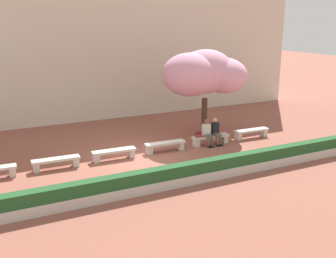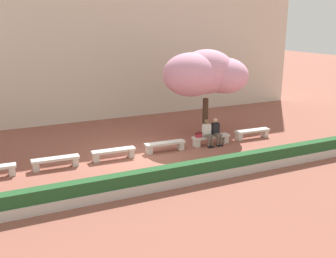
% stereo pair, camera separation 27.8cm
% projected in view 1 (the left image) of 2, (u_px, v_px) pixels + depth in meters
% --- Properties ---
extents(ground_plane, '(100.00, 100.00, 0.00)m').
position_uv_depth(ground_plane, '(140.00, 155.00, 17.68)').
color(ground_plane, '#8E5142').
extents(building_facade, '(28.57, 4.00, 9.82)m').
position_uv_depth(building_facade, '(82.00, 36.00, 24.26)').
color(building_facade, beige).
rests_on(building_facade, ground).
extents(stone_bench_near_west, '(1.93, 0.50, 0.45)m').
position_uv_depth(stone_bench_near_west, '(56.00, 162.00, 16.01)').
color(stone_bench_near_west, beige).
rests_on(stone_bench_near_west, ground).
extents(stone_bench_center, '(1.93, 0.50, 0.45)m').
position_uv_depth(stone_bench_center, '(114.00, 153.00, 17.07)').
color(stone_bench_center, beige).
rests_on(stone_bench_center, ground).
extents(stone_bench_near_east, '(1.93, 0.50, 0.45)m').
position_uv_depth(stone_bench_near_east, '(165.00, 145.00, 18.12)').
color(stone_bench_near_east, beige).
rests_on(stone_bench_near_east, ground).
extents(stone_bench_east_end, '(1.93, 0.50, 0.45)m').
position_uv_depth(stone_bench_east_end, '(211.00, 138.00, 19.18)').
color(stone_bench_east_end, beige).
rests_on(stone_bench_east_end, ground).
extents(stone_bench_far_east, '(1.93, 0.50, 0.45)m').
position_uv_depth(stone_bench_far_east, '(251.00, 132.00, 20.23)').
color(stone_bench_far_east, beige).
rests_on(stone_bench_far_east, ground).
extents(person_seated_left, '(0.51, 0.68, 1.29)m').
position_uv_depth(person_seated_left, '(207.00, 131.00, 18.92)').
color(person_seated_left, black).
rests_on(person_seated_left, ground).
extents(person_seated_right, '(0.51, 0.68, 1.29)m').
position_uv_depth(person_seated_right, '(216.00, 130.00, 19.13)').
color(person_seated_right, black).
rests_on(person_seated_right, ground).
extents(handbag, '(0.30, 0.15, 0.34)m').
position_uv_depth(handbag, '(198.00, 135.00, 18.80)').
color(handbag, '#A3232D').
rests_on(handbag, stone_bench_east_end).
extents(cherry_tree_main, '(4.62, 2.93, 4.43)m').
position_uv_depth(cherry_tree_main, '(204.00, 74.00, 20.41)').
color(cherry_tree_main, '#473323').
rests_on(cherry_tree_main, ground).
extents(planter_hedge_foreground, '(18.11, 0.50, 0.80)m').
position_uv_depth(planter_hedge_foreground, '(179.00, 175.00, 14.38)').
color(planter_hedge_foreground, beige).
rests_on(planter_hedge_foreground, ground).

